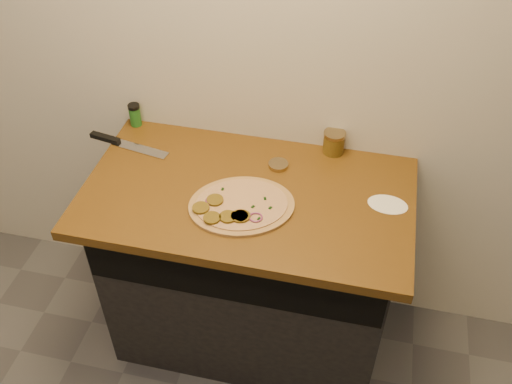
% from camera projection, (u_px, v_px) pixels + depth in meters
% --- Properties ---
extents(cabinet, '(1.10, 0.60, 0.86)m').
position_uv_depth(cabinet, '(250.00, 269.00, 2.41)').
color(cabinet, black).
rests_on(cabinet, ground).
extents(countertop, '(1.20, 0.70, 0.04)m').
position_uv_depth(countertop, '(248.00, 195.00, 2.08)').
color(countertop, brown).
rests_on(countertop, cabinet).
extents(pizza, '(0.47, 0.47, 0.03)m').
position_uv_depth(pizza, '(240.00, 206.00, 2.00)').
color(pizza, tan).
rests_on(pizza, countertop).
extents(chefs_knife, '(0.35, 0.10, 0.02)m').
position_uv_depth(chefs_knife, '(121.00, 143.00, 2.27)').
color(chefs_knife, '#B7BAC1').
rests_on(chefs_knife, countertop).
extents(mason_jar_lid, '(0.10, 0.10, 0.02)m').
position_uv_depth(mason_jar_lid, '(278.00, 165.00, 2.17)').
color(mason_jar_lid, '#978157').
rests_on(mason_jar_lid, countertop).
extents(salsa_jar, '(0.09, 0.09, 0.09)m').
position_uv_depth(salsa_jar, '(334.00, 142.00, 2.21)').
color(salsa_jar, maroon).
rests_on(salsa_jar, countertop).
extents(spice_shaker, '(0.05, 0.05, 0.10)m').
position_uv_depth(spice_shaker, '(135.00, 115.00, 2.35)').
color(spice_shaker, '#226820').
rests_on(spice_shaker, countertop).
extents(flour_spill, '(0.15, 0.15, 0.00)m').
position_uv_depth(flour_spill, '(388.00, 204.00, 2.02)').
color(flour_spill, white).
rests_on(flour_spill, countertop).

